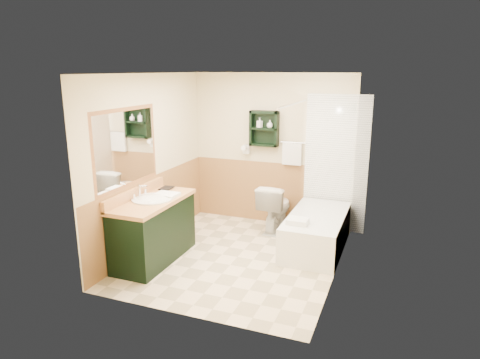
# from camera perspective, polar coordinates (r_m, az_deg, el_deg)

# --- Properties ---
(floor) EXTENTS (3.00, 3.00, 0.00)m
(floor) POSITION_cam_1_polar(r_m,az_deg,el_deg) (5.84, -0.35, -10.29)
(floor) COLOR beige
(floor) RESTS_ON ground
(back_wall) EXTENTS (2.60, 0.04, 2.40)m
(back_wall) POSITION_cam_1_polar(r_m,az_deg,el_deg) (6.86, 4.28, 3.97)
(back_wall) COLOR #F8ECC2
(back_wall) RESTS_ON ground
(left_wall) EXTENTS (0.04, 3.00, 2.40)m
(left_wall) POSITION_cam_1_polar(r_m,az_deg,el_deg) (6.04, -12.11, 2.25)
(left_wall) COLOR #F8ECC2
(left_wall) RESTS_ON ground
(right_wall) EXTENTS (0.04, 3.00, 2.40)m
(right_wall) POSITION_cam_1_polar(r_m,az_deg,el_deg) (5.13, 13.50, -0.01)
(right_wall) COLOR #F8ECC2
(right_wall) RESTS_ON ground
(ceiling) EXTENTS (2.60, 3.00, 0.04)m
(ceiling) POSITION_cam_1_polar(r_m,az_deg,el_deg) (5.30, -0.39, 14.18)
(ceiling) COLOR white
(ceiling) RESTS_ON back_wall
(wainscot_left) EXTENTS (2.98, 2.98, 1.00)m
(wainscot_left) POSITION_cam_1_polar(r_m,az_deg,el_deg) (6.21, -11.50, -4.10)
(wainscot_left) COLOR #AC7345
(wainscot_left) RESTS_ON left_wall
(wainscot_back) EXTENTS (2.58, 2.58, 1.00)m
(wainscot_back) POSITION_cam_1_polar(r_m,az_deg,el_deg) (6.98, 4.09, -1.73)
(wainscot_back) COLOR #AC7345
(wainscot_back) RESTS_ON back_wall
(mirror_frame) EXTENTS (1.30, 1.30, 1.00)m
(mirror_frame) POSITION_cam_1_polar(r_m,az_deg,el_deg) (5.52, -14.93, 4.10)
(mirror_frame) COLOR #995F32
(mirror_frame) RESTS_ON left_wall
(mirror_glass) EXTENTS (1.20, 1.20, 0.90)m
(mirror_glass) POSITION_cam_1_polar(r_m,az_deg,el_deg) (5.51, -14.89, 4.09)
(mirror_glass) COLOR white
(mirror_glass) RESTS_ON left_wall
(tile_right) EXTENTS (1.50, 1.50, 2.10)m
(tile_right) POSITION_cam_1_polar(r_m,az_deg,el_deg) (5.89, 14.03, 0.33)
(tile_right) COLOR white
(tile_right) RESTS_ON right_wall
(tile_back) EXTENTS (0.95, 0.95, 2.10)m
(tile_back) POSITION_cam_1_polar(r_m,az_deg,el_deg) (6.63, 12.66, 1.96)
(tile_back) COLOR white
(tile_back) RESTS_ON back_wall
(tile_accent) EXTENTS (1.50, 1.50, 0.10)m
(tile_accent) POSITION_cam_1_polar(r_m,az_deg,el_deg) (5.75, 14.46, 8.57)
(tile_accent) COLOR #154B2B
(tile_accent) RESTS_ON right_wall
(wall_shelf) EXTENTS (0.45, 0.15, 0.55)m
(wall_shelf) POSITION_cam_1_polar(r_m,az_deg,el_deg) (6.72, 3.23, 6.80)
(wall_shelf) COLOR black
(wall_shelf) RESTS_ON back_wall
(hair_dryer) EXTENTS (0.10, 0.24, 0.18)m
(hair_dryer) POSITION_cam_1_polar(r_m,az_deg,el_deg) (6.90, 0.87, 4.07)
(hair_dryer) COLOR white
(hair_dryer) RESTS_ON back_wall
(towel_bar) EXTENTS (0.40, 0.06, 0.40)m
(towel_bar) POSITION_cam_1_polar(r_m,az_deg,el_deg) (6.67, 7.02, 4.92)
(towel_bar) COLOR white
(towel_bar) RESTS_ON back_wall
(curtain_rod) EXTENTS (0.03, 1.60, 0.03)m
(curtain_rod) POSITION_cam_1_polar(r_m,az_deg,el_deg) (5.87, 7.24, 10.01)
(curtain_rod) COLOR silver
(curtain_rod) RESTS_ON back_wall
(shower_curtain) EXTENTS (1.05, 1.05, 1.70)m
(shower_curtain) POSITION_cam_1_polar(r_m,az_deg,el_deg) (6.17, 7.38, 2.22)
(shower_curtain) COLOR beige
(shower_curtain) RESTS_ON curtain_rod
(vanity) EXTENTS (0.59, 1.31, 0.83)m
(vanity) POSITION_cam_1_polar(r_m,az_deg,el_deg) (5.73, -11.43, -6.61)
(vanity) COLOR black
(vanity) RESTS_ON ground
(bathtub) EXTENTS (0.74, 1.50, 0.49)m
(bathtub) POSITION_cam_1_polar(r_m,az_deg,el_deg) (6.11, 10.16, -6.86)
(bathtub) COLOR white
(bathtub) RESTS_ON ground
(toilet) EXTENTS (0.44, 0.76, 0.74)m
(toilet) POSITION_cam_1_polar(r_m,az_deg,el_deg) (6.66, 4.72, -3.74)
(toilet) COLOR white
(toilet) RESTS_ON ground
(counter_towel) EXTENTS (0.30, 0.23, 0.04)m
(counter_towel) POSITION_cam_1_polar(r_m,az_deg,el_deg) (5.69, -9.75, -2.02)
(counter_towel) COLOR white
(counter_towel) RESTS_ON vanity
(vanity_book) EXTENTS (0.16, 0.03, 0.21)m
(vanity_book) POSITION_cam_1_polar(r_m,az_deg,el_deg) (6.05, -10.50, -0.21)
(vanity_book) COLOR black
(vanity_book) RESTS_ON vanity
(tub_towel) EXTENTS (0.27, 0.22, 0.07)m
(tub_towel) POSITION_cam_1_polar(r_m,az_deg,el_deg) (5.64, 7.70, -5.54)
(tub_towel) COLOR white
(tub_towel) RESTS_ON bathtub
(soap_bottle_a) EXTENTS (0.12, 0.17, 0.07)m
(soap_bottle_a) POSITION_cam_1_polar(r_m,az_deg,el_deg) (6.73, 2.64, 7.25)
(soap_bottle_a) COLOR white
(soap_bottle_a) RESTS_ON wall_shelf
(soap_bottle_b) EXTENTS (0.12, 0.14, 0.09)m
(soap_bottle_b) POSITION_cam_1_polar(r_m,az_deg,el_deg) (6.68, 4.01, 7.28)
(soap_bottle_b) COLOR white
(soap_bottle_b) RESTS_ON wall_shelf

